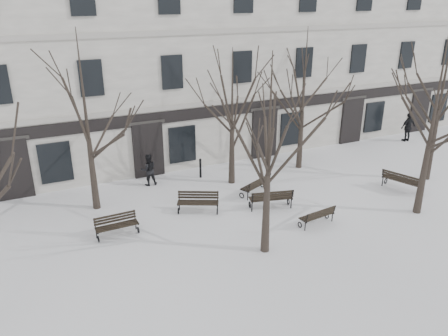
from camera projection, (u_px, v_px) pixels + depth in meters
ground at (286, 228)px, 18.11m from camera, size 100.00×100.00×0.00m
building at (177, 56)px, 26.98m from camera, size 40.40×10.20×11.40m
tree_1 at (269, 134)px, 14.86m from camera, size 5.17×5.17×7.39m
tree_2 at (436, 103)px, 17.66m from camera, size 5.55×5.55×7.93m
tree_3 at (444, 81)px, 21.15m from camera, size 5.74×5.74×8.21m
tree_4 at (84, 101)px, 18.06m from camera, size 5.52×5.52×7.88m
tree_5 at (232, 102)px, 21.00m from camera, size 4.76×4.76×6.80m
tree_6 at (304, 83)px, 22.82m from camera, size 5.30×5.30×7.58m
bench_0 at (117, 225)px, 17.47m from camera, size 1.71×0.67×0.85m
bench_1 at (271, 198)px, 19.60m from camera, size 2.03×1.15×0.97m
bench_2 at (318, 216)px, 18.23m from camera, size 1.66×0.76×0.81m
bench_3 at (198, 201)px, 19.36m from camera, size 1.89×1.38×0.91m
bench_4 at (256, 185)px, 21.09m from camera, size 1.86×1.32×0.90m
bench_5 at (402, 180)px, 21.47m from camera, size 1.30×2.01×0.97m
bollard_a at (200, 167)px, 22.98m from camera, size 0.14×0.14×1.07m
bollard_b at (267, 153)px, 25.19m from camera, size 0.13×0.13×0.98m
pedestrian_b at (149, 185)px, 22.29m from camera, size 0.83×0.66×1.65m
pedestrian_c at (406, 141)px, 28.98m from camera, size 1.13×0.50×1.90m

